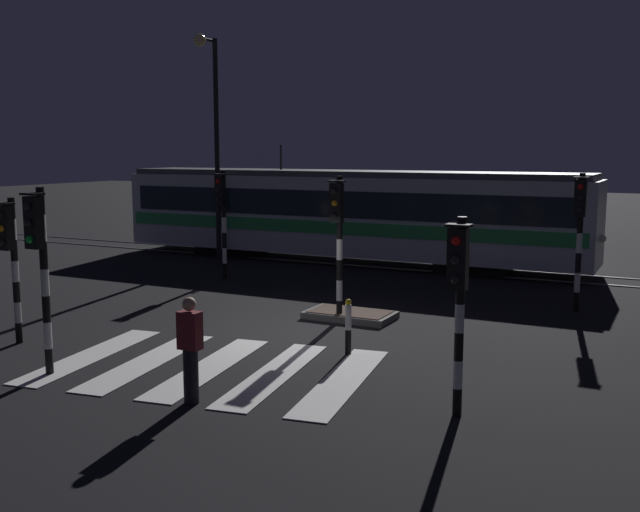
{
  "coord_description": "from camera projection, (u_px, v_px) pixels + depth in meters",
  "views": [
    {
      "loc": [
        7.67,
        -13.42,
        3.96
      ],
      "look_at": [
        -0.31,
        2.37,
        1.4
      ],
      "focal_mm": 41.09,
      "sensor_mm": 36.0,
      "label": 1
    }
  ],
  "objects": [
    {
      "name": "ground_plane",
      "position": [
        283.0,
        335.0,
        15.84
      ],
      "size": [
        120.0,
        120.0,
        0.0
      ],
      "primitive_type": "plane",
      "color": "black"
    },
    {
      "name": "rail_near",
      "position": [
        424.0,
        271.0,
        24.15
      ],
      "size": [
        80.0,
        0.12,
        0.03
      ],
      "primitive_type": "cube",
      "color": "#59595E",
      "rests_on": "ground"
    },
    {
      "name": "rail_far",
      "position": [
        438.0,
        265.0,
        25.42
      ],
      "size": [
        80.0,
        0.12,
        0.03
      ],
      "primitive_type": "cube",
      "color": "#59595E",
      "rests_on": "ground"
    },
    {
      "name": "crosswalk_zebra",
      "position": [
        210.0,
        367.0,
        13.43
      ],
      "size": [
        6.33,
        4.83,
        0.02
      ],
      "color": "silver",
      "rests_on": "ground"
    },
    {
      "name": "traffic_island",
      "position": [
        350.0,
        315.0,
        17.37
      ],
      "size": [
        2.07,
        1.15,
        0.18
      ],
      "color": "slate",
      "rests_on": "ground"
    },
    {
      "name": "traffic_light_corner_far_left",
      "position": [
        222.0,
        208.0,
        22.41
      ],
      "size": [
        0.36,
        0.42,
        3.35
      ],
      "color": "black",
      "rests_on": "ground"
    },
    {
      "name": "traffic_light_corner_near_left",
      "position": [
        10.0,
        249.0,
        14.82
      ],
      "size": [
        0.36,
        0.42,
        3.02
      ],
      "color": "black",
      "rests_on": "ground"
    },
    {
      "name": "traffic_light_median_centre",
      "position": [
        338.0,
        227.0,
        16.75
      ],
      "size": [
        0.36,
        0.42,
        3.38
      ],
      "color": "black",
      "rests_on": "ground"
    },
    {
      "name": "traffic_light_kerb_mid_left",
      "position": [
        39.0,
        253.0,
        12.66
      ],
      "size": [
        0.36,
        0.42,
        3.34
      ],
      "color": "black",
      "rests_on": "ground"
    },
    {
      "name": "traffic_light_corner_far_right",
      "position": [
        580.0,
        221.0,
        17.74
      ],
      "size": [
        0.36,
        0.42,
        3.42
      ],
      "color": "black",
      "rests_on": "ground"
    },
    {
      "name": "traffic_light_corner_near_right",
      "position": [
        459.0,
        287.0,
        10.65
      ],
      "size": [
        0.36,
        0.42,
        3.01
      ],
      "color": "black",
      "rests_on": "ground"
    },
    {
      "name": "street_lamp_trackside_left",
      "position": [
        213.0,
        122.0,
        25.86
      ],
      "size": [
        0.44,
        1.21,
        7.89
      ],
      "color": "black",
      "rests_on": "ground"
    },
    {
      "name": "tram",
      "position": [
        344.0,
        213.0,
        25.98
      ],
      "size": [
        17.36,
        2.58,
        4.15
      ],
      "color": "silver",
      "rests_on": "ground"
    },
    {
      "name": "pedestrian_waiting_at_kerb",
      "position": [
        190.0,
        349.0,
        11.44
      ],
      "size": [
        0.36,
        0.24,
        1.71
      ],
      "color": "black",
      "rests_on": "ground"
    },
    {
      "name": "bollard_island_edge",
      "position": [
        348.0,
        327.0,
        14.23
      ],
      "size": [
        0.12,
        0.12,
        1.11
      ],
      "color": "black",
      "rests_on": "ground"
    }
  ]
}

